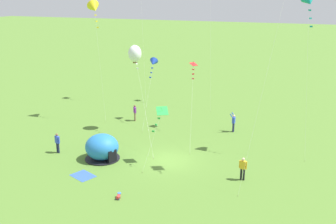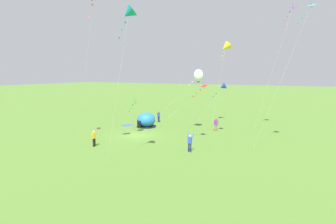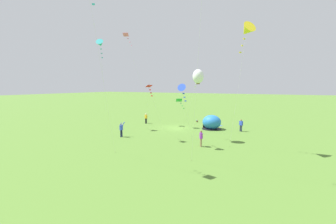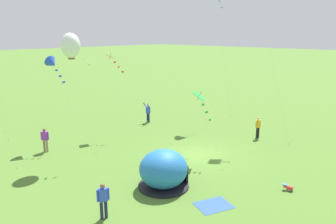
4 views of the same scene
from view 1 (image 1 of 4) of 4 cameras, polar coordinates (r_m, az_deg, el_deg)
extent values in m
plane|color=#517A2D|center=(31.84, 0.07, -7.05)|extent=(300.00, 300.00, 0.00)
ellipsoid|color=#2672BF|center=(32.17, -9.56, -5.01)|extent=(2.70, 2.60, 2.10)
cylinder|color=black|center=(32.55, -9.48, -6.64)|extent=(2.81, 2.81, 0.10)
cube|color=black|center=(31.44, -8.06, -6.46)|extent=(0.40, 0.79, 1.10)
cube|color=#3359A5|center=(30.02, -12.23, -9.03)|extent=(2.07, 1.86, 0.01)
cylinder|color=red|center=(26.48, -7.26, -12.10)|extent=(0.27, 0.35, 0.22)
sphere|color=#9E7051|center=(26.68, -7.08, -11.78)|extent=(0.19, 0.19, 0.19)
cylinder|color=#3F72CC|center=(26.63, -7.09, -11.61)|extent=(0.24, 0.24, 0.06)
cylinder|color=#9E7051|center=(26.65, -7.38, -12.12)|extent=(0.07, 0.07, 0.17)
cylinder|color=#9E7051|center=(26.59, -6.96, -12.17)|extent=(0.07, 0.07, 0.17)
cylinder|color=navy|center=(26.45, -7.50, -12.40)|extent=(0.09, 0.09, 0.13)
cylinder|color=navy|center=(26.41, -7.16, -12.45)|extent=(0.09, 0.09, 0.13)
cylinder|color=#1E2347|center=(34.34, -15.60, -5.06)|extent=(0.15, 0.15, 0.88)
cylinder|color=#1E2347|center=(34.50, -15.78, -4.97)|extent=(0.15, 0.15, 0.88)
cube|color=blue|center=(34.16, -15.79, -3.87)|extent=(0.44, 0.36, 0.60)
sphere|color=brown|center=(34.01, -15.84, -3.19)|extent=(0.22, 0.22, 0.22)
cylinder|color=blue|center=(33.96, -15.56, -3.98)|extent=(0.09, 0.09, 0.58)
cylinder|color=blue|center=(34.36, -16.01, -3.76)|extent=(0.09, 0.09, 0.58)
cylinder|color=black|center=(29.12, 10.57, -8.82)|extent=(0.15, 0.15, 0.88)
cylinder|color=black|center=(29.07, 10.94, -8.90)|extent=(0.15, 0.15, 0.88)
cube|color=gold|center=(28.78, 10.84, -7.53)|extent=(0.41, 0.29, 0.60)
sphere|color=beige|center=(28.61, 10.88, -6.75)|extent=(0.22, 0.22, 0.22)
cylinder|color=gold|center=(28.85, 10.36, -7.45)|extent=(0.09, 0.09, 0.58)
cylinder|color=gold|center=(28.72, 11.31, -7.62)|extent=(0.09, 0.09, 0.58)
cylinder|color=#1E2347|center=(38.42, 9.42, -2.26)|extent=(0.15, 0.15, 0.88)
cylinder|color=#1E2347|center=(38.60, 9.50, -2.17)|extent=(0.15, 0.15, 0.88)
cube|color=blue|center=(38.27, 9.52, -1.17)|extent=(0.26, 0.39, 0.60)
sphere|color=beige|center=(38.14, 9.55, -0.56)|extent=(0.22, 0.22, 0.22)
cylinder|color=blue|center=(37.92, 9.23, -0.60)|extent=(0.39, 0.13, 0.50)
cylinder|color=blue|center=(38.41, 9.43, -0.37)|extent=(0.39, 0.17, 0.50)
cylinder|color=#8C7251|center=(41.44, -4.85, -0.64)|extent=(0.15, 0.15, 0.88)
cylinder|color=#8C7251|center=(41.26, -4.79, -0.72)|extent=(0.15, 0.15, 0.88)
cube|color=purple|center=(41.13, -4.84, 0.30)|extent=(0.42, 0.45, 0.60)
sphere|color=brown|center=(41.01, -4.86, 0.88)|extent=(0.22, 0.22, 0.22)
cylinder|color=purple|center=(41.37, -4.91, 0.40)|extent=(0.09, 0.09, 0.58)
cylinder|color=purple|center=(40.90, -4.77, 0.21)|extent=(0.09, 0.09, 0.58)
cylinder|color=silver|center=(29.94, -2.29, -4.28)|extent=(0.67, 2.46, 4.24)
cylinder|color=brown|center=(29.87, -3.77, -8.73)|extent=(0.03, 0.03, 0.06)
cube|color=green|center=(30.19, -0.85, 0.18)|extent=(1.14, 1.09, 0.50)
cylinder|color=#332314|center=(30.19, -0.85, 0.20)|extent=(0.13, 0.42, 0.64)
cube|color=green|center=(30.02, -1.33, -0.91)|extent=(0.20, 0.08, 0.12)
cube|color=green|center=(29.88, -1.74, -1.85)|extent=(0.21, 0.14, 0.12)
cube|color=green|center=(29.75, -2.16, -2.80)|extent=(0.20, 0.08, 0.12)
cylinder|color=silver|center=(45.29, 6.20, 9.35)|extent=(1.64, 4.36, 13.99)
cylinder|color=brown|center=(44.51, 6.20, 0.03)|extent=(0.03, 0.03, 0.06)
cylinder|color=silver|center=(46.37, -3.66, 10.71)|extent=(2.21, 3.70, 15.77)
cylinder|color=brown|center=(45.83, -3.18, 0.61)|extent=(0.03, 0.03, 0.06)
cylinder|color=silver|center=(34.43, -3.56, 1.39)|extent=(4.45, 6.19, 7.45)
cylinder|color=brown|center=(32.17, -2.09, -6.74)|extent=(0.03, 0.03, 0.06)
ellipsoid|color=white|center=(37.30, -4.83, 8.44)|extent=(1.24, 1.24, 1.60)
cube|color=brown|center=(37.43, -4.80, 7.27)|extent=(0.31, 0.31, 0.22)
cube|color=white|center=(36.94, -4.69, 7.67)|extent=(0.21, 0.14, 0.12)
cube|color=white|center=(36.64, -4.57, 7.01)|extent=(0.16, 0.20, 0.12)
cube|color=white|center=(36.35, -4.45, 6.33)|extent=(0.21, 0.12, 0.12)
cylinder|color=silver|center=(26.74, 13.79, 3.95)|extent=(1.78, 5.04, 14.35)
cylinder|color=brown|center=(27.05, 10.09, -11.91)|extent=(0.03, 0.03, 0.06)
cylinder|color=silver|center=(35.29, 3.47, 0.86)|extent=(1.91, 6.75, 6.36)
cylinder|color=brown|center=(33.05, 3.18, -6.08)|extent=(0.03, 0.03, 0.06)
cube|color=red|center=(37.98, 3.73, 6.95)|extent=(0.84, 0.85, 0.26)
cylinder|color=#332314|center=(37.98, 3.73, 6.97)|extent=(0.09, 0.24, 0.58)
cube|color=red|center=(37.62, 3.70, 6.19)|extent=(0.20, 0.07, 0.12)
cube|color=red|center=(37.33, 3.67, 5.53)|extent=(0.20, 0.15, 0.12)
cube|color=red|center=(37.04, 3.64, 4.85)|extent=(0.20, 0.07, 0.12)
cylinder|color=silver|center=(40.99, -9.82, 6.59)|extent=(1.50, 1.36, 11.45)
cylinder|color=brown|center=(41.47, -9.00, -1.38)|extent=(0.03, 0.03, 0.06)
cone|color=yellow|center=(41.32, -10.66, 14.63)|extent=(1.94, 1.92, 1.57)
cube|color=yellow|center=(41.07, -10.48, 13.66)|extent=(0.16, 0.20, 0.12)
cube|color=yellow|center=(40.87, -10.33, 12.83)|extent=(0.13, 0.21, 0.12)
cube|color=yellow|center=(40.67, -10.18, 11.99)|extent=(0.20, 0.16, 0.12)
cylinder|color=silver|center=(39.08, -2.93, 2.27)|extent=(0.53, 4.14, 6.08)
cylinder|color=brown|center=(38.08, -3.76, -2.89)|extent=(0.03, 0.03, 0.06)
cone|color=blue|center=(40.38, -2.15, 7.18)|extent=(0.97, 1.10, 1.07)
cube|color=blue|center=(40.06, -2.31, 6.40)|extent=(0.21, 0.12, 0.12)
cube|color=blue|center=(39.79, -2.45, 5.73)|extent=(0.21, 0.11, 0.12)
cube|color=blue|center=(39.53, -2.59, 5.05)|extent=(0.20, 0.06, 0.12)
cylinder|color=silver|center=(32.60, 19.50, 3.99)|extent=(1.00, 1.90, 12.35)
cylinder|color=brown|center=(33.55, 19.25, -6.71)|extent=(0.03, 0.03, 0.06)
cone|color=teal|center=(32.84, 19.78, 14.97)|extent=(1.53, 1.64, 1.34)
cube|color=teal|center=(32.60, 19.88, 13.73)|extent=(0.21, 0.09, 0.12)
cube|color=teal|center=(32.40, 19.97, 12.66)|extent=(0.18, 0.19, 0.12)
cube|color=teal|center=(32.22, 20.06, 11.58)|extent=(0.21, 0.12, 0.12)
camera|label=2|loc=(48.23, 41.17, 6.63)|focal=28.00mm
camera|label=3|loc=(63.01, -2.49, 11.08)|focal=24.00mm
camera|label=4|loc=(31.18, -41.42, 4.08)|focal=35.00mm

